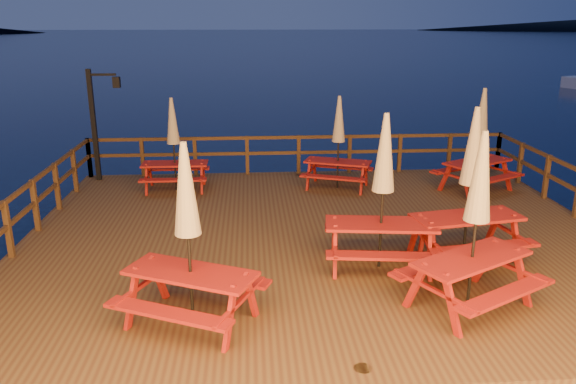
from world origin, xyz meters
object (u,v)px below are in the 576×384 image
picnic_table_0 (383,190)px  picnic_table_1 (470,183)px  picnic_table_2 (480,139)px  lamp_post (99,115)px

picnic_table_0 → picnic_table_1: bearing=14.8°
picnic_table_0 → picnic_table_2: 5.65m
lamp_post → picnic_table_1: 9.87m
lamp_post → picnic_table_1: size_ratio=1.07×
picnic_table_0 → picnic_table_1: (1.63, 0.23, 0.02)m
lamp_post → picnic_table_2: (9.79, -1.72, -0.43)m
picnic_table_1 → picnic_table_2: bearing=55.9°
lamp_post → picnic_table_1: bearing=-36.8°
picnic_table_1 → picnic_table_2: size_ratio=1.07×
picnic_table_2 → picnic_table_0: bearing=-156.9°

